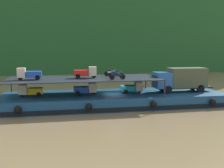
{
  "coord_description": "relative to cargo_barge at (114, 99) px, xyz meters",
  "views": [
    {
      "loc": [
        -6.56,
        -32.49,
        7.13
      ],
      "look_at": [
        -0.31,
        0.0,
        2.7
      ],
      "focal_mm": 43.1,
      "sensor_mm": 36.0,
      "label": 1
    }
  ],
  "objects": [
    {
      "name": "ground_plane",
      "position": [
        0.0,
        0.03,
        -0.75
      ],
      "size": [
        400.0,
        400.0,
        0.0
      ],
      "primitive_type": "plane",
      "color": "olive"
    },
    {
      "name": "cargo_barge",
      "position": [
        0.0,
        0.0,
        0.0
      ],
      "size": [
        27.44,
        8.62,
        1.5
      ],
      "color": "navy",
      "rests_on": "ground"
    },
    {
      "name": "covered_lorry",
      "position": [
        8.73,
        -0.3,
        2.44
      ],
      "size": [
        7.88,
        2.38,
        3.1
      ],
      "color": "#285BA3",
      "rests_on": "cargo_barge"
    },
    {
      "name": "cargo_rack",
      "position": [
        -3.8,
        0.03,
        2.69
      ],
      "size": [
        18.24,
        7.2,
        2.0
      ],
      "color": "#232833",
      "rests_on": "cargo_barge"
    },
    {
      "name": "mini_truck_lower_stern",
      "position": [
        -10.1,
        -0.04,
        1.44
      ],
      "size": [
        2.77,
        1.25,
        1.38
      ],
      "color": "gold",
      "rests_on": "cargo_barge"
    },
    {
      "name": "mini_truck_lower_aft",
      "position": [
        -3.61,
        -0.04,
        1.44
      ],
      "size": [
        2.76,
        1.24,
        1.38
      ],
      "color": "#1E47B7",
      "rests_on": "cargo_barge"
    },
    {
      "name": "mini_truck_lower_mid",
      "position": [
        2.27,
        -0.0,
        1.44
      ],
      "size": [
        2.74,
        1.2,
        1.38
      ],
      "color": "teal",
      "rests_on": "cargo_barge"
    },
    {
      "name": "mini_truck_upper_stern",
      "position": [
        -10.14,
        -0.39,
        3.44
      ],
      "size": [
        2.77,
        1.24,
        1.38
      ],
      "color": "#1E47B7",
      "rests_on": "cargo_rack"
    },
    {
      "name": "mini_truck_upper_mid",
      "position": [
        -3.54,
        0.2,
        3.44
      ],
      "size": [
        2.78,
        1.27,
        1.38
      ],
      "color": "red",
      "rests_on": "cargo_rack"
    },
    {
      "name": "motorcycle_upper_port",
      "position": [
        -0.1,
        -2.13,
        3.18
      ],
      "size": [
        1.9,
        0.55,
        0.87
      ],
      "color": "black",
      "rests_on": "cargo_rack"
    },
    {
      "name": "motorcycle_upper_centre",
      "position": [
        0.16,
        0.04,
        3.18
      ],
      "size": [
        1.9,
        0.55,
        0.87
      ],
      "color": "black",
      "rests_on": "cargo_rack"
    },
    {
      "name": "motorcycle_upper_stbd",
      "position": [
        -0.02,
        2.19,
        3.18
      ],
      "size": [
        1.89,
        0.55,
        0.87
      ],
      "color": "black",
      "rests_on": "cargo_rack"
    }
  ]
}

